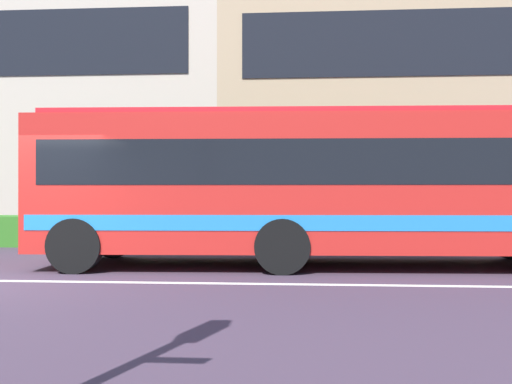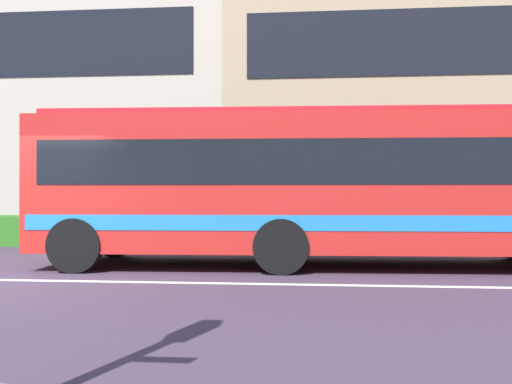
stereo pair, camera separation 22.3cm
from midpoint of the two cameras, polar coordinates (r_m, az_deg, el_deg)
ground_plane at (r=9.78m, az=-24.25°, el=-8.66°), size 160.00×160.00×0.00m
lane_centre_line at (r=9.78m, az=-24.25°, el=-8.64°), size 60.00×0.16×0.01m
hedge_row_far at (r=15.13m, az=-14.73°, el=-4.08°), size 19.15×1.10×0.82m
apartment_block_right at (r=25.32m, az=24.65°, el=9.46°), size 22.16×10.55×11.33m
transit_bus at (r=10.67m, az=6.91°, el=1.05°), size 10.94×2.98×3.03m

